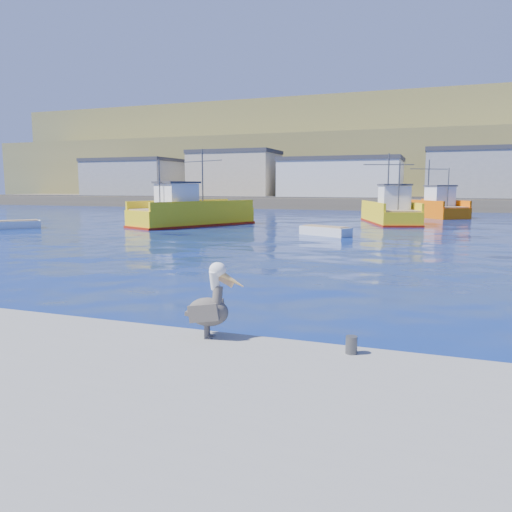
{
  "coord_description": "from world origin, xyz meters",
  "views": [
    {
      "loc": [
        4.25,
        -11.58,
        3.31
      ],
      "look_at": [
        -0.81,
        2.4,
        1.22
      ],
      "focal_mm": 35.0,
      "sensor_mm": 36.0,
      "label": 1
    }
  ],
  "objects": [
    {
      "name": "skiff_left",
      "position": [
        -26.82,
        18.66,
        0.26
      ],
      "size": [
        3.46,
        3.57,
        0.8
      ],
      "color": "silver",
      "rests_on": "ground"
    },
    {
      "name": "ground",
      "position": [
        0.0,
        0.0,
        0.0
      ],
      "size": [
        260.0,
        260.0,
        0.0
      ],
      "primitive_type": "plane",
      "color": "#071656",
      "rests_on": "ground"
    },
    {
      "name": "trawler_yellow_a",
      "position": [
        -15.26,
        26.04,
        1.03
      ],
      "size": [
        8.14,
        11.52,
        6.48
      ],
      "color": "yellow",
      "rests_on": "ground"
    },
    {
      "name": "skiff_mid",
      "position": [
        -2.76,
        21.53,
        0.25
      ],
      "size": [
        3.77,
        2.74,
        0.78
      ],
      "color": "silver",
      "rests_on": "ground"
    },
    {
      "name": "pelican",
      "position": [
        0.38,
        -3.39,
        1.11
      ],
      "size": [
        1.16,
        0.56,
        1.43
      ],
      "color": "#595451",
      "rests_on": "dock"
    },
    {
      "name": "far_shore",
      "position": [
        0.0,
        109.2,
        8.98
      ],
      "size": [
        200.0,
        81.0,
        24.0
      ],
      "color": "brown",
      "rests_on": "ground"
    },
    {
      "name": "boat_orange",
      "position": [
        3.92,
        45.17,
        1.05
      ],
      "size": [
        7.64,
        9.05,
        6.14
      ],
      "color": "#F15F04",
      "rests_on": "ground"
    },
    {
      "name": "dock_bollards",
      "position": [
        0.6,
        -3.4,
        0.65
      ],
      "size": [
        36.2,
        0.2,
        0.3
      ],
      "color": "#4C4C4C",
      "rests_on": "dock"
    },
    {
      "name": "trawler_yellow_b",
      "position": [
        0.38,
        34.18,
        0.95
      ],
      "size": [
        6.21,
        10.13,
        6.3
      ],
      "color": "yellow",
      "rests_on": "ground"
    }
  ]
}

